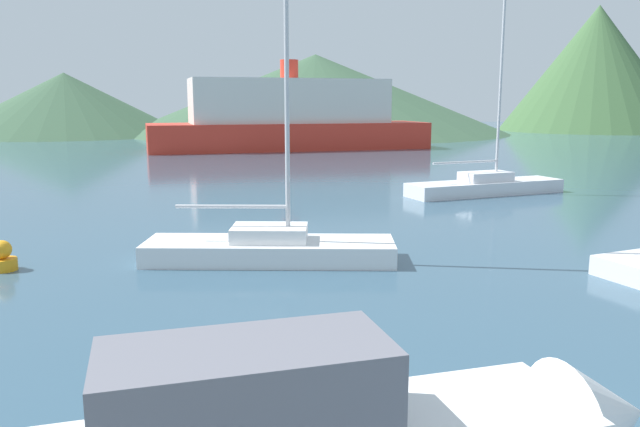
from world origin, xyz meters
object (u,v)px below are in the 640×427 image
Objects in this scene: sailboat_inner at (485,185)px; buoy_marker at (3,258)px; sailboat_middle at (270,245)px; ferry_distant at (290,119)px.

buoy_marker is (-17.32, -9.98, -0.12)m from sailboat_inner.
sailboat_inner is at bearing 29.95° from buoy_marker.
sailboat_inner is 14.82m from sailboat_middle.
sailboat_middle is at bearing -148.90° from sailboat_inner.
ferry_distant is at bearing 87.89° from sailboat_inner.
buoy_marker is at bearing -113.97° from ferry_distant.
ferry_distant is (5.48, 38.52, 2.22)m from sailboat_middle.
ferry_distant is 40.19m from buoy_marker.
sailboat_inner is at bearing 54.78° from sailboat_middle.
sailboat_middle is 0.42× the size of ferry_distant.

